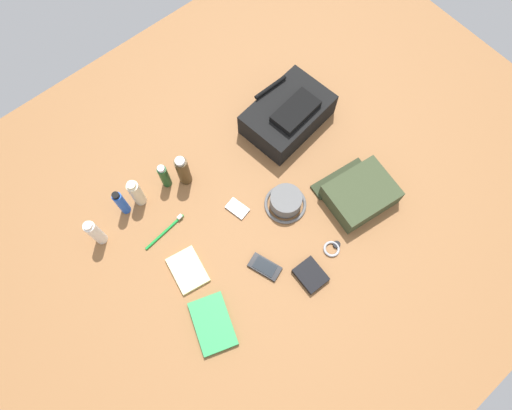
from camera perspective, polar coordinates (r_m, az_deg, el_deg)
ground_plane at (r=1.71m, az=0.00°, el=-0.64°), size 2.64×2.02×0.02m
backpack at (r=1.83m, az=4.16°, el=11.63°), size 0.37×0.27×0.15m
toiletry_pouch at (r=1.73m, az=13.29°, el=1.47°), size 0.27×0.27×0.08m
bucket_hat at (r=1.68m, az=3.88°, el=0.44°), size 0.16×0.16×0.07m
toothpaste_tube at (r=1.69m, az=-20.12°, el=-3.38°), size 0.04×0.04×0.16m
deodorant_spray at (r=1.71m, az=-17.08°, el=0.28°), size 0.04×0.04×0.15m
lotion_bottle at (r=1.71m, az=-15.25°, el=1.52°), size 0.04×0.04×0.15m
shampoo_bottle at (r=1.72m, az=-11.80°, el=3.69°), size 0.04×0.04×0.14m
cologne_bottle at (r=1.70m, az=-9.43°, el=4.42°), size 0.05×0.05×0.16m
paperback_novel at (r=1.60m, az=-5.62°, el=-15.08°), size 0.18×0.22×0.02m
cell_phone at (r=1.63m, az=1.15°, el=-8.03°), size 0.09×0.13×0.01m
media_player at (r=1.70m, az=-2.42°, el=-0.48°), size 0.07×0.09×0.01m
wristwatch at (r=1.67m, az=9.87°, el=-5.56°), size 0.07×0.06×0.01m
toothbrush at (r=1.70m, az=-11.50°, el=-3.18°), size 0.19×0.03×0.02m
wallet at (r=1.63m, az=7.10°, el=-9.01°), size 0.10×0.11×0.02m
notepad at (r=1.64m, az=-8.84°, el=-8.34°), size 0.14×0.17×0.02m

